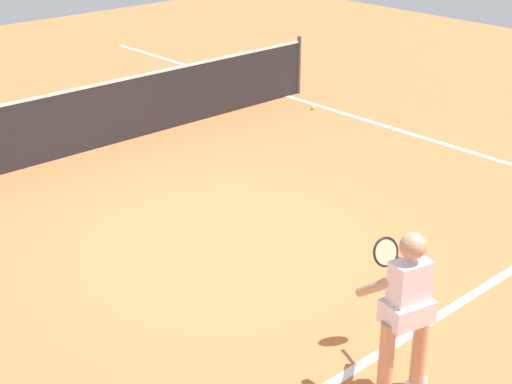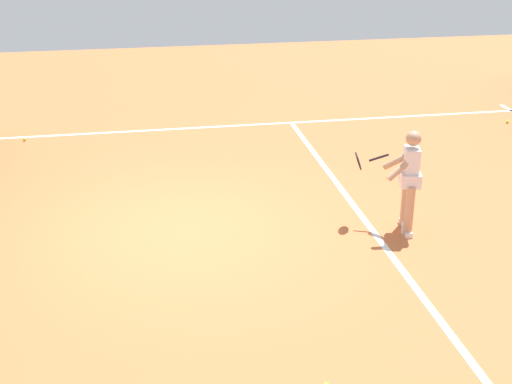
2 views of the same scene
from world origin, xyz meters
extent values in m
plane|color=#C66638|center=(0.00, 0.00, 0.00)|extent=(27.28, 27.28, 0.00)
cube|color=white|center=(0.00, -2.79, 0.00)|extent=(9.73, 0.10, 0.01)
cube|color=white|center=(4.86, 0.00, 0.00)|extent=(0.10, 18.98, 0.01)
cylinder|color=tan|center=(-0.82, -3.23, 0.39)|extent=(0.13, 0.13, 0.78)
cylinder|color=tan|center=(-0.47, -3.31, 0.39)|extent=(0.13, 0.13, 0.78)
cube|color=white|center=(-0.82, -3.23, 0.04)|extent=(0.20, 0.10, 0.08)
cube|color=white|center=(-0.47, -3.31, 0.04)|extent=(0.20, 0.10, 0.08)
cube|color=white|center=(-0.64, -3.27, 1.04)|extent=(0.36, 0.27, 0.52)
cube|color=white|center=(-0.64, -3.27, 0.84)|extent=(0.45, 0.36, 0.20)
sphere|color=tan|center=(-0.64, -3.27, 1.44)|extent=(0.22, 0.22, 0.22)
cylinder|color=tan|center=(-0.75, -3.09, 1.06)|extent=(0.19, 0.49, 0.37)
cylinder|color=tan|center=(-0.46, -3.16, 1.06)|extent=(0.36, 0.43, 0.37)
cylinder|color=black|center=(-0.22, -2.94, 1.02)|extent=(0.10, 0.29, 0.14)
torus|color=black|center=(-0.15, -2.65, 0.96)|extent=(0.30, 0.18, 0.28)
cylinder|color=beige|center=(-0.15, -2.65, 0.96)|extent=(0.25, 0.14, 0.23)
sphere|color=#D1E533|center=(4.63, 2.80, 0.03)|extent=(0.07, 0.07, 0.07)
sphere|color=#D1E533|center=(4.01, -7.42, 0.03)|extent=(0.07, 0.07, 0.07)
camera|label=1|loc=(-5.16, -6.39, 4.27)|focal=53.83mm
camera|label=2|loc=(-9.58, 0.59, 4.64)|focal=49.68mm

